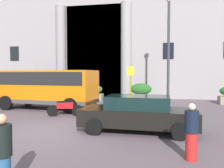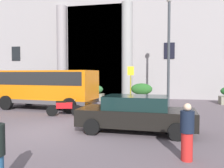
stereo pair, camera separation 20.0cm
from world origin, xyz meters
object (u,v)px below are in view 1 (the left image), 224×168
Objects in this scene: bus_stop_sign at (131,82)px; hedge_planter_west at (94,93)px; hedge_planter_far_east at (141,93)px; motorcycle_near_kerb at (64,108)px; lamppost_plaza_centre at (169,43)px; parked_sedan_second at (138,113)px; pedestrian_woman_with_bag at (2,155)px; orange_minibus at (47,86)px; hedge_planter_entrance_right at (15,91)px; pedestrian_child_trailing at (191,132)px; hedge_planter_entrance_left at (55,92)px.

hedge_planter_west is at bearing 136.64° from bus_stop_sign.
motorcycle_near_kerb is at bearing -115.63° from hedge_planter_far_east.
motorcycle_near_kerb is 8.24m from lamppost_plaza_centre.
parked_sedan_second is at bearing -81.33° from bus_stop_sign.
parked_sedan_second is at bearing -149.00° from pedestrian_woman_with_bag.
motorcycle_near_kerb is (2.12, -2.23, -1.06)m from orange_minibus.
hedge_planter_entrance_right reaches higher than hedge_planter_far_east.
hedge_planter_far_east reaches higher than motorcycle_near_kerb.
motorcycle_near_kerb is at bearing -141.31° from lamppost_plaza_centre.
parked_sedan_second reaches higher than motorcycle_near_kerb.
pedestrian_child_trailing reaches higher than motorcycle_near_kerb.
lamppost_plaza_centre is (9.39, -2.38, 3.65)m from hedge_planter_entrance_left.
orange_minibus is 3.25m from motorcycle_near_kerb.
hedge_planter_entrance_right is at bearing 176.29° from hedge_planter_entrance_left.
hedge_planter_west is 1.01× the size of pedestrian_child_trailing.
hedge_planter_entrance_right is at bearing -177.18° from hedge_planter_west.
hedge_planter_far_east is at bearing 0.44° from hedge_planter_west.
hedge_planter_far_east is 1.20× the size of pedestrian_child_trailing.
hedge_planter_entrance_left is 1.37× the size of hedge_planter_west.
motorcycle_near_kerb is (7.72, -7.18, -0.27)m from hedge_planter_entrance_right.
hedge_planter_far_east is 13.06m from pedestrian_child_trailing.
hedge_planter_west is at bearing 10.54° from hedge_planter_entrance_left.
hedge_planter_west is at bearing 153.67° from lamppost_plaza_centre.
bus_stop_sign reaches higher than pedestrian_child_trailing.
orange_minibus reaches higher than hedge_planter_far_east.
pedestrian_woman_with_bag is at bearing -109.34° from parked_sedan_second.
hedge_planter_entrance_right is 10.54m from motorcycle_near_kerb.
hedge_planter_entrance_left is 1.14× the size of hedge_planter_far_east.
orange_minibus is 8.60m from lamppost_plaza_centre.
hedge_planter_entrance_left is at bearing -174.96° from hedge_planter_far_east.
pedestrian_woman_with_bag is at bearing -68.73° from hedge_planter_entrance_left.
hedge_planter_far_east is 0.97× the size of motorcycle_near_kerb.
hedge_planter_entrance_right is 1.12× the size of hedge_planter_far_east.
parked_sedan_second is at bearing -90.39° from pedestrian_child_trailing.
orange_minibus is 3.14× the size of hedge_planter_entrance_left.
hedge_planter_entrance_left is (-6.85, 2.71, -1.00)m from bus_stop_sign.
bus_stop_sign reaches higher than parked_sedan_second.
orange_minibus is 4.33× the size of pedestrian_child_trailing.
hedge_planter_entrance_left is at bearing 158.42° from bus_stop_sign.
motorcycle_near_kerb is at bearing -61.68° from hedge_planter_entrance_left.
pedestrian_child_trailing is at bearing -57.17° from parked_sedan_second.
pedestrian_child_trailing is (9.49, -12.23, 0.04)m from hedge_planter_entrance_left.
hedge_planter_entrance_left is at bearing 103.99° from motorcycle_near_kerb.
bus_stop_sign is 0.37× the size of lamppost_plaza_centre.
hedge_planter_entrance_right is 1.08× the size of motorcycle_near_kerb.
orange_minibus is 10.92m from pedestrian_woman_with_bag.
orange_minibus is at bearing -163.52° from lamppost_plaza_centre.
bus_stop_sign is 5.39m from motorcycle_near_kerb.
parked_sedan_second is (1.03, -6.76, -0.98)m from bus_stop_sign.
lamppost_plaza_centre reaches higher than bus_stop_sign.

